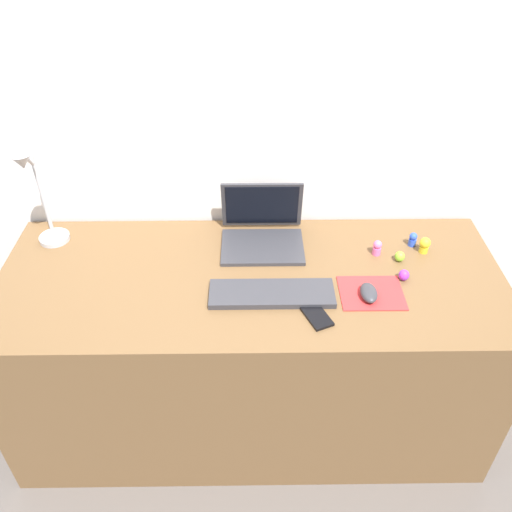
# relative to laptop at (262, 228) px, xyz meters

# --- Properties ---
(ground_plane) EXTENTS (6.00, 6.00, 0.00)m
(ground_plane) POSITION_rel_laptop_xyz_m (-0.04, -0.21, -0.79)
(ground_plane) COLOR #59514C
(back_wall) EXTENTS (2.95, 0.05, 1.62)m
(back_wall) POSITION_rel_laptop_xyz_m (-0.04, 0.17, 0.01)
(back_wall) COLOR silver
(back_wall) RESTS_ON ground_plane
(desk) EXTENTS (1.75, 0.69, 0.74)m
(desk) POSITION_rel_laptop_xyz_m (-0.04, -0.21, -0.42)
(desk) COLOR brown
(desk) RESTS_ON ground_plane
(laptop) EXTENTS (0.30, 0.25, 0.21)m
(laptop) POSITION_rel_laptop_xyz_m (0.00, 0.00, 0.00)
(laptop) COLOR #333338
(laptop) RESTS_ON desk
(keyboard) EXTENTS (0.41, 0.13, 0.02)m
(keyboard) POSITION_rel_laptop_xyz_m (0.02, -0.31, -0.04)
(keyboard) COLOR #333338
(keyboard) RESTS_ON desk
(mousepad) EXTENTS (0.21, 0.17, 0.00)m
(mousepad) POSITION_rel_laptop_xyz_m (0.35, -0.30, -0.05)
(mousepad) COLOR red
(mousepad) RESTS_ON desk
(mouse) EXTENTS (0.06, 0.10, 0.03)m
(mouse) POSITION_rel_laptop_xyz_m (0.34, -0.32, -0.03)
(mouse) COLOR #333338
(mouse) RESTS_ON mousepad
(cell_phone) EXTENTS (0.11, 0.14, 0.01)m
(cell_phone) POSITION_rel_laptop_xyz_m (0.16, -0.41, -0.05)
(cell_phone) COLOR black
(cell_phone) RESTS_ON desk
(desk_lamp) EXTENTS (0.11, 0.16, 0.40)m
(desk_lamp) POSITION_rel_laptop_xyz_m (-0.78, -0.02, 0.13)
(desk_lamp) COLOR #B7B7BC
(desk_lamp) RESTS_ON desk
(toy_figurine_pink) EXTENTS (0.03, 0.03, 0.06)m
(toy_figurine_pink) POSITION_rel_laptop_xyz_m (0.41, -0.09, -0.03)
(toy_figurine_pink) COLOR pink
(toy_figurine_pink) RESTS_ON desk
(toy_figurine_blue) EXTENTS (0.03, 0.03, 0.05)m
(toy_figurine_blue) POSITION_rel_laptop_xyz_m (0.55, -0.04, -0.03)
(toy_figurine_blue) COLOR blue
(toy_figurine_blue) RESTS_ON desk
(toy_figurine_yellow) EXTENTS (0.04, 0.04, 0.06)m
(toy_figurine_yellow) POSITION_rel_laptop_xyz_m (0.59, -0.08, -0.02)
(toy_figurine_yellow) COLOR yellow
(toy_figurine_yellow) RESTS_ON desk
(toy_figurine_lime) EXTENTS (0.03, 0.03, 0.04)m
(toy_figurine_lime) POSITION_rel_laptop_xyz_m (0.49, -0.13, -0.04)
(toy_figurine_lime) COLOR #8CDB33
(toy_figurine_lime) RESTS_ON desk
(toy_figurine_purple) EXTENTS (0.04, 0.04, 0.04)m
(toy_figurine_purple) POSITION_rel_laptop_xyz_m (0.48, -0.24, -0.03)
(toy_figurine_purple) COLOR purple
(toy_figurine_purple) RESTS_ON desk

